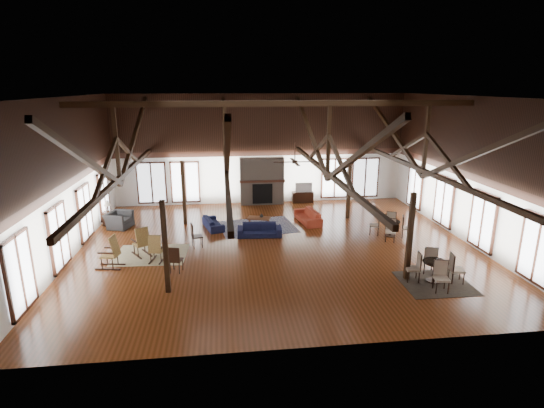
{
  "coord_description": "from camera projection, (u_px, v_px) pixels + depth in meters",
  "views": [
    {
      "loc": [
        -2.14,
        -16.19,
        6.41
      ],
      "look_at": [
        -0.11,
        1.0,
        1.56
      ],
      "focal_mm": 28.0,
      "sensor_mm": 36.0,
      "label": 1
    }
  ],
  "objects": [
    {
      "name": "rocking_chair_c",
      "position": [
        112.0,
        253.0,
        15.31
      ],
      "size": [
        1.02,
        0.66,
        1.22
      ],
      "rotation": [
        0.0,
        0.0,
        1.39
      ],
      "color": "olive",
      "rests_on": "floor"
    },
    {
      "name": "cafe_table_near",
      "position": [
        435.0,
        268.0,
        14.24
      ],
      "size": [
        1.97,
        1.97,
        1.01
      ],
      "rotation": [
        0.0,
        0.0,
        -0.19
      ],
      "color": "black",
      "rests_on": "floor"
    },
    {
      "name": "side_chair_b",
      "position": [
        175.0,
        258.0,
        14.87
      ],
      "size": [
        0.51,
        0.51,
        0.99
      ],
      "rotation": [
        0.0,
        0.0,
        -0.26
      ],
      "color": "black",
      "rests_on": "floor"
    },
    {
      "name": "rug_tan",
      "position": [
        151.0,
        255.0,
        16.62
      ],
      "size": [
        2.89,
        2.33,
        0.01
      ],
      "primitive_type": "cube",
      "rotation": [
        0.0,
        0.0,
        -0.06
      ],
      "color": "#C6B889",
      "rests_on": "floor"
    },
    {
      "name": "tv_console",
      "position": [
        303.0,
        197.0,
        24.09
      ],
      "size": [
        1.18,
        0.44,
        0.59
      ],
      "primitive_type": "cube",
      "color": "black",
      "rests_on": "floor"
    },
    {
      "name": "ceiling",
      "position": [
        278.0,
        97.0,
        15.83
      ],
      "size": [
        16.0,
        14.0,
        0.02
      ],
      "primitive_type": "cube",
      "color": "black",
      "rests_on": "wall_back"
    },
    {
      "name": "television",
      "position": [
        303.0,
        187.0,
        23.94
      ],
      "size": [
        0.95,
        0.14,
        0.55
      ],
      "primitive_type": "imported",
      "rotation": [
        0.0,
        0.0,
        0.01
      ],
      "color": "#B2B2B2",
      "rests_on": "tv_console"
    },
    {
      "name": "vase",
      "position": [
        261.0,
        215.0,
        19.98
      ],
      "size": [
        0.22,
        0.22,
        0.18
      ],
      "primitive_type": "imported",
      "rotation": [
        0.0,
        0.0,
        0.32
      ],
      "color": "#B2B2B2",
      "rests_on": "coffee_table"
    },
    {
      "name": "rocking_chair_b",
      "position": [
        156.0,
        249.0,
        15.85
      ],
      "size": [
        0.6,
        0.91,
        1.08
      ],
      "rotation": [
        0.0,
        0.0,
        -0.19
      ],
      "color": "olive",
      "rests_on": "floor"
    },
    {
      "name": "cup_far",
      "position": [
        390.0,
        219.0,
        18.62
      ],
      "size": [
        0.15,
        0.15,
        0.09
      ],
      "primitive_type": "imported",
      "rotation": [
        0.0,
        0.0,
        0.39
      ],
      "color": "#B2B2B2",
      "rests_on": "cafe_table_far"
    },
    {
      "name": "rocking_chair_a",
      "position": [
        142.0,
        242.0,
        16.39
      ],
      "size": [
        0.9,
        1.03,
        1.18
      ],
      "rotation": [
        0.0,
        0.0,
        0.57
      ],
      "color": "olive",
      "rests_on": "floor"
    },
    {
      "name": "roof_truss",
      "position": [
        278.0,
        149.0,
        16.36
      ],
      "size": [
        15.6,
        14.07,
        3.14
      ],
      "color": "black",
      "rests_on": "wall_back"
    },
    {
      "name": "sofa_orange",
      "position": [
        308.0,
        216.0,
        20.53
      ],
      "size": [
        2.13,
        1.07,
        0.6
      ],
      "primitive_type": "imported",
      "rotation": [
        0.0,
        0.0,
        -1.43
      ],
      "color": "maroon",
      "rests_on": "floor"
    },
    {
      "name": "floor",
      "position": [
        277.0,
        247.0,
        17.45
      ],
      "size": [
        16.0,
        16.0,
        0.0
      ],
      "primitive_type": "plane",
      "color": "brown",
      "rests_on": "ground"
    },
    {
      "name": "wall_left",
      "position": [
        64.0,
        181.0,
        15.74
      ],
      "size": [
        0.02,
        14.0,
        6.0
      ],
      "primitive_type": "cube",
      "color": "white",
      "rests_on": "floor"
    },
    {
      "name": "rug_dark",
      "position": [
        435.0,
        283.0,
        14.23
      ],
      "size": [
        2.29,
        2.09,
        0.01
      ],
      "primitive_type": "cube",
      "rotation": [
        0.0,
        0.0,
        -0.02
      ],
      "color": "black",
      "rests_on": "floor"
    },
    {
      "name": "post_grid",
      "position": [
        278.0,
        211.0,
        17.04
      ],
      "size": [
        8.16,
        7.16,
        3.05
      ],
      "color": "black",
      "rests_on": "floor"
    },
    {
      "name": "ceiling_fan",
      "position": [
        295.0,
        161.0,
        15.54
      ],
      "size": [
        1.6,
        1.6,
        0.75
      ],
      "color": "black",
      "rests_on": "roof_truss"
    },
    {
      "name": "wall_right",
      "position": [
        469.0,
        171.0,
        17.55
      ],
      "size": [
        0.02,
        14.0,
        6.0
      ],
      "primitive_type": "cube",
      "color": "white",
      "rests_on": "floor"
    },
    {
      "name": "wall_back",
      "position": [
        261.0,
        150.0,
        23.34
      ],
      "size": [
        16.0,
        0.02,
        6.0
      ],
      "primitive_type": "cube",
      "color": "white",
      "rests_on": "floor"
    },
    {
      "name": "side_table_lamp",
      "position": [
        108.0,
        215.0,
        20.11
      ],
      "size": [
        0.48,
        0.48,
        1.22
      ],
      "color": "black",
      "rests_on": "floor"
    },
    {
      "name": "fireplace",
      "position": [
        262.0,
        181.0,
        23.48
      ],
      "size": [
        2.5,
        0.69,
        2.6
      ],
      "color": "#756659",
      "rests_on": "floor"
    },
    {
      "name": "sofa_navy_left",
      "position": [
        213.0,
        223.0,
        19.69
      ],
      "size": [
        1.81,
        1.09,
        0.5
      ],
      "primitive_type": "imported",
      "rotation": [
        0.0,
        0.0,
        1.84
      ],
      "color": "#131736",
      "rests_on": "floor"
    },
    {
      "name": "coffee_table",
      "position": [
        259.0,
        219.0,
        19.99
      ],
      "size": [
        1.17,
        0.83,
        0.41
      ],
      "rotation": [
        0.0,
        0.0,
        -0.31
      ],
      "color": "brown",
      "rests_on": "floor"
    },
    {
      "name": "rug_navy",
      "position": [
        258.0,
        227.0,
        19.91
      ],
      "size": [
        3.77,
        3.06,
        0.01
      ],
      "primitive_type": "cube",
      "rotation": [
        0.0,
        0.0,
        0.16
      ],
      "color": "#191A48",
      "rests_on": "floor"
    },
    {
      "name": "wall_front",
      "position": [
        317.0,
        236.0,
        9.95
      ],
      "size": [
        16.0,
        0.02,
        6.0
      ],
      "primitive_type": "cube",
      "color": "white",
      "rests_on": "floor"
    },
    {
      "name": "cafe_table_far",
      "position": [
        391.0,
        226.0,
        18.6
      ],
      "size": [
        1.85,
        1.85,
        0.96
      ],
      "rotation": [
        0.0,
        0.0,
        -0.39
      ],
      "color": "black",
      "rests_on": "floor"
    },
    {
      "name": "side_chair_a",
      "position": [
        195.0,
        234.0,
        17.25
      ],
      "size": [
        0.52,
        0.52,
        1.02
      ],
      "rotation": [
        0.0,
        0.0,
        -1.33
      ],
      "color": "black",
      "rests_on": "floor"
    },
    {
      "name": "armchair",
      "position": [
        119.0,
        220.0,
        19.73
      ],
      "size": [
        1.37,
        1.28,
        0.73
      ],
      "primitive_type": "imported",
      "rotation": [
        0.0,
        0.0,
        1.26
      ],
      "color": "#2A2A2C",
      "rests_on": "floor"
    },
    {
      "name": "sofa_navy_front",
      "position": [
        260.0,
        230.0,
        18.63
      ],
      "size": [
        1.97,
        0.87,
        0.56
      ],
      "primitive_type": "imported",
      "rotation": [
        0.0,
        0.0,
        -0.06
      ],
      "color": "black",
      "rests_on": "floor"
    },
    {
      "name": "cup_near",
      "position": [
        438.0,
        260.0,
        14.13
      ],
      "size": [
        0.16,
        0.16,
        0.11
      ],
      "primitive_type": "imported",
      "rotation": [
        0.0,
        0.0,
        0.23
      ],
      "color": "#B2B2B2",
      "rests_on": "cafe_table_near"
    }
  ]
}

